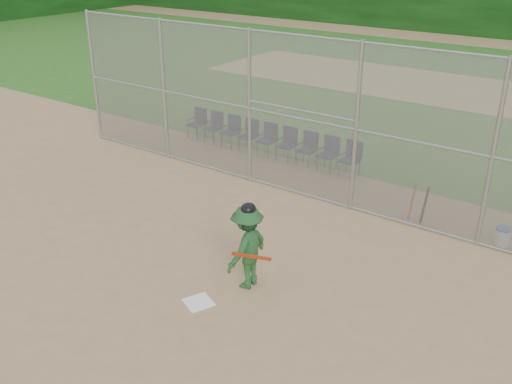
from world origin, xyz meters
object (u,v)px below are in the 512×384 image
Objects in this scene: chair_0 at (196,124)px; home_plate at (199,302)px; batter_at_plate at (247,246)px; water_cooler at (502,236)px.

home_plate is at bearing -48.73° from chair_0.
home_plate is 9.16m from chair_0.
home_plate is at bearing -110.82° from batter_at_plate.
water_cooler is at bearing -8.61° from chair_0.
chair_0 reaches higher than home_plate.
water_cooler is (3.85, 5.38, 0.19)m from home_plate.
chair_0 is at bearing 131.27° from home_plate.
batter_at_plate is 8.71m from chair_0.
water_cooler is 10.00m from chair_0.
batter_at_plate is 4.32× the size of water_cooler.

